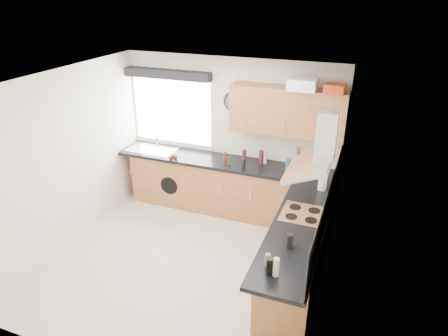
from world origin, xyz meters
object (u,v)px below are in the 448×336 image
at_px(oven, 300,247).
at_px(extractor_hood, 318,151).
at_px(washing_machine, 177,178).
at_px(upper_cabinets, 287,111).

distance_m(oven, extractor_hood, 1.35).
height_order(oven, washing_machine, washing_machine).
bearing_deg(oven, upper_cabinets, 112.54).
distance_m(extractor_hood, washing_machine, 3.07).
height_order(upper_cabinets, washing_machine, upper_cabinets).
height_order(oven, upper_cabinets, upper_cabinets).
relative_size(oven, upper_cabinets, 0.50).
bearing_deg(washing_machine, upper_cabinets, 5.20).
bearing_deg(extractor_hood, upper_cabinets, 116.13).
distance_m(upper_cabinets, washing_machine, 2.28).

